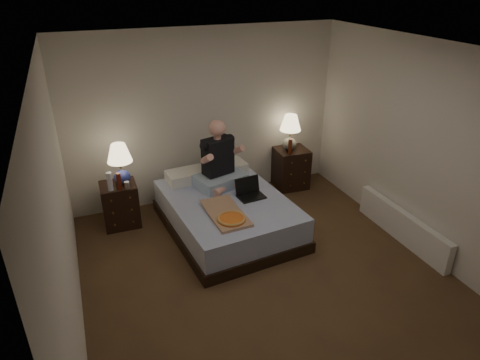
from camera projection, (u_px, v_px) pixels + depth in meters
name	position (u px, v px, depth m)	size (l,w,h in m)	color
floor	(269.00, 280.00, 4.85)	(4.00, 4.50, 0.00)	brown
ceiling	(278.00, 53.00, 3.74)	(4.00, 4.50, 0.00)	white
wall_back	(205.00, 117.00, 6.17)	(4.00, 2.50, 0.00)	silver
wall_front	(446.00, 345.00, 2.42)	(4.00, 2.50, 0.00)	silver
wall_left	(61.00, 220.00, 3.63)	(4.50, 2.50, 0.00)	silver
wall_right	(429.00, 153.00, 4.96)	(4.50, 2.50, 0.00)	silver
bed	(227.00, 214.00, 5.68)	(1.42, 1.90, 0.47)	#576AAF
nightstand_left	(120.00, 205.00, 5.78)	(0.47, 0.42, 0.61)	black
nightstand_right	(291.00, 168.00, 6.80)	(0.49, 0.44, 0.64)	black
lamp_left	(120.00, 164.00, 5.55)	(0.32, 0.32, 0.56)	navy
lamp_right	(290.00, 133.00, 6.53)	(0.32, 0.32, 0.56)	gray
water_bottle	(110.00, 181.00, 5.45)	(0.07, 0.07, 0.25)	white
soda_can	(127.00, 185.00, 5.52)	(0.07, 0.07, 0.10)	beige
beer_bottle_left	(119.00, 181.00, 5.47)	(0.06, 0.06, 0.23)	#601D0D
beer_bottle_right	(290.00, 146.00, 6.47)	(0.06, 0.06, 0.23)	#5D210D
person	(220.00, 154.00, 5.72)	(0.66, 0.52, 0.93)	black
laptop	(251.00, 189.00, 5.55)	(0.34, 0.28, 0.24)	black
pizza_box	(231.00, 219.00, 5.04)	(0.40, 0.76, 0.08)	tan
radiator	(402.00, 226.00, 5.49)	(0.10, 1.60, 0.40)	white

